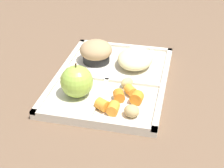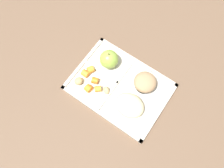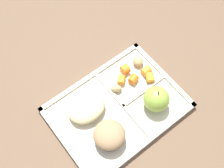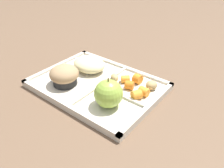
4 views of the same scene
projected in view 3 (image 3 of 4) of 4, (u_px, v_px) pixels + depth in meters
ground at (117, 109)px, 0.85m from camera, size 6.00×6.00×0.00m
lunch_tray at (118, 108)px, 0.84m from camera, size 0.36×0.27×0.02m
green_apple at (156, 99)px, 0.81m from camera, size 0.07×0.07×0.08m
bran_muffin at (109, 135)px, 0.77m from camera, size 0.08×0.08×0.06m
carrot_slice_center at (121, 80)px, 0.86m from camera, size 0.03×0.03×0.02m
carrot_slice_diagonal at (150, 78)px, 0.87m from camera, size 0.03×0.03×0.02m
carrot_slice_near_corner at (133, 79)px, 0.86m from camera, size 0.03×0.03×0.02m
carrot_slice_large at (125, 69)px, 0.88m from camera, size 0.02×0.03×0.03m
carrot_slice_back at (146, 71)px, 0.88m from camera, size 0.03×0.02×0.02m
potato_chunk_golden at (116, 89)px, 0.85m from camera, size 0.04×0.04×0.02m
potato_chunk_browned at (138, 62)px, 0.89m from camera, size 0.04×0.04×0.03m
egg_noodle_pile at (86, 107)px, 0.81m from camera, size 0.11×0.09×0.04m
meatball_front at (88, 106)px, 0.82m from camera, size 0.04×0.04×0.04m
meatball_center at (87, 108)px, 0.81m from camera, size 0.04×0.04×0.04m
meatball_side at (85, 108)px, 0.81m from camera, size 0.04×0.04×0.04m
meatball_back at (80, 116)px, 0.81m from camera, size 0.03×0.03×0.03m
plastic_fork at (77, 115)px, 0.82m from camera, size 0.14×0.07×0.00m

